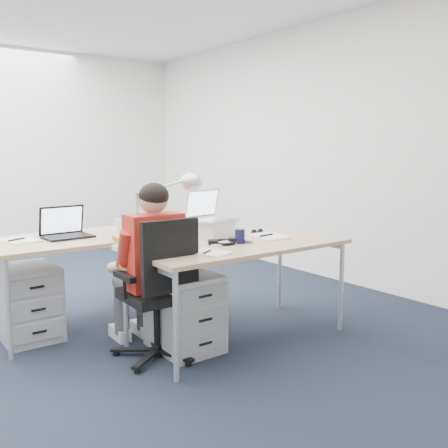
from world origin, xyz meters
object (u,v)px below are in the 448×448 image
(can_koozie, at_px, (240,235))
(desk_lamp, at_px, (159,210))
(desk_near, at_px, (238,249))
(far_cup, at_px, (119,225))
(office_chair, at_px, (159,319))
(book_stack, at_px, (131,243))
(computer_mouse, at_px, (247,240))
(dark_laptop, at_px, (68,221))
(sunglasses, at_px, (257,232))
(desk_far, at_px, (94,241))
(cordless_phone, at_px, (149,235))
(drawer_pedestal_near, at_px, (185,311))
(wireless_keyboard, at_px, (226,243))
(seated_person, at_px, (146,268))
(bear_figurine, at_px, (174,236))
(water_bottle, at_px, (159,232))
(headphones, at_px, (223,241))
(drawer_pedestal_far, at_px, (28,302))
(silver_laptop, at_px, (214,214))

(can_koozie, relative_size, desk_lamp, 0.22)
(desk_near, relative_size, far_cup, 15.53)
(office_chair, xyz_separation_m, book_stack, (-0.09, 0.19, 0.50))
(computer_mouse, height_order, dark_laptop, dark_laptop)
(desk_near, xyz_separation_m, can_koozie, (0.00, -0.02, 0.11))
(sunglasses, height_order, desk_lamp, desk_lamp)
(sunglasses, height_order, dark_laptop, dark_laptop)
(desk_near, relative_size, desk_far, 1.00)
(cordless_phone, relative_size, desk_lamp, 0.30)
(drawer_pedestal_near, distance_m, cordless_phone, 0.60)
(desk_far, distance_m, wireless_keyboard, 1.13)
(desk_near, xyz_separation_m, desk_lamp, (-0.60, 0.11, 0.32))
(desk_near, height_order, seated_person, seated_person)
(far_cup, bearing_deg, bear_figurine, -85.90)
(desk_near, xyz_separation_m, water_bottle, (-0.61, 0.08, 0.18))
(computer_mouse, relative_size, dark_laptop, 0.30)
(desk_far, bearing_deg, headphones, -56.11)
(seated_person, distance_m, cordless_phone, 0.25)
(wireless_keyboard, bearing_deg, water_bottle, 168.93)
(seated_person, height_order, headphones, seated_person)
(sunglasses, distance_m, desk_lamp, 1.01)
(computer_mouse, bearing_deg, sunglasses, 23.18)
(drawer_pedestal_near, distance_m, drawer_pedestal_far, 1.21)
(desk_near, height_order, desk_lamp, desk_lamp)
(desk_far, bearing_deg, silver_laptop, -39.64)
(office_chair, distance_m, water_bottle, 0.59)
(seated_person, xyz_separation_m, drawer_pedestal_near, (0.22, -0.14, -0.31))
(book_stack, bearing_deg, sunglasses, 0.15)
(seated_person, height_order, drawer_pedestal_far, seated_person)
(bear_figurine, xyz_separation_m, cordless_phone, (-0.16, 0.08, 0.01))
(silver_laptop, height_order, sunglasses, silver_laptop)
(headphones, bearing_deg, seated_person, 170.35)
(office_chair, relative_size, sunglasses, 8.32)
(desk_far, xyz_separation_m, sunglasses, (1.11, -0.72, 0.06))
(can_koozie, xyz_separation_m, book_stack, (-0.75, 0.24, -0.01))
(drawer_pedestal_far, height_order, book_stack, book_stack)
(desk_near, bearing_deg, drawer_pedestal_near, 171.83)
(desk_far, height_order, desk_lamp, desk_lamp)
(can_koozie, bearing_deg, silver_laptop, 86.76)
(silver_laptop, xyz_separation_m, can_koozie, (-0.02, -0.35, -0.12))
(office_chair, relative_size, far_cup, 9.44)
(water_bottle, distance_m, far_cup, 0.94)
(desk_far, height_order, book_stack, book_stack)
(drawer_pedestal_far, distance_m, sunglasses, 1.85)
(desk_far, distance_m, computer_mouse, 1.26)
(can_koozie, relative_size, bear_figurine, 0.90)
(silver_laptop, bearing_deg, desk_near, -103.32)
(computer_mouse, distance_m, water_bottle, 0.70)
(seated_person, distance_m, drawer_pedestal_near, 0.41)
(wireless_keyboard, distance_m, cordless_phone, 0.57)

